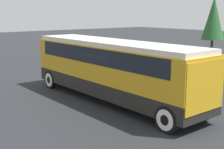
% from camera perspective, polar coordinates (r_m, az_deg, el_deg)
% --- Properties ---
extents(ground_plane, '(120.00, 120.00, 0.00)m').
position_cam_1_polar(ground_plane, '(16.15, 0.00, -4.87)').
color(ground_plane, '#26282B').
extents(tour_bus, '(11.04, 2.51, 3.11)m').
position_cam_1_polar(tour_bus, '(15.66, 0.22, 1.65)').
color(tour_bus, black).
rests_on(tour_bus, ground_plane).
extents(parked_car_near, '(4.34, 1.86, 1.31)m').
position_cam_1_polar(parked_car_near, '(21.89, 3.91, 1.18)').
color(parked_car_near, '#7A6B5B').
rests_on(parked_car_near, ground_plane).
extents(parked_car_mid, '(4.51, 1.81, 1.35)m').
position_cam_1_polar(parked_car_mid, '(22.75, 9.43, 1.45)').
color(parked_car_mid, maroon).
rests_on(parked_car_mid, ground_plane).
extents(tree_left, '(2.29, 2.29, 6.14)m').
position_cam_1_polar(tree_left, '(34.61, 18.06, 9.75)').
color(tree_left, brown).
rests_on(tree_left, ground_plane).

